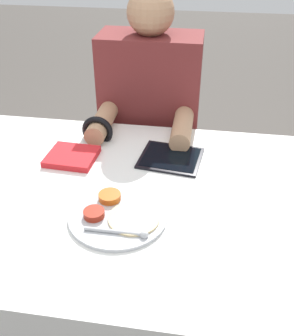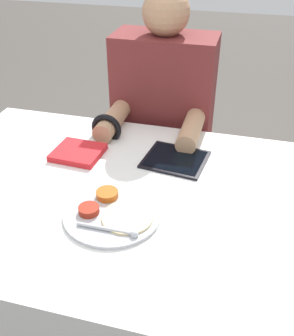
{
  "view_description": "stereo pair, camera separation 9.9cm",
  "coord_description": "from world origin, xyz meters",
  "px_view_note": "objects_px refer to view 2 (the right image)",
  "views": [
    {
      "loc": [
        0.24,
        -0.88,
        1.41
      ],
      "look_at": [
        0.1,
        0.05,
        0.79
      ],
      "focal_mm": 42.0,
      "sensor_mm": 36.0,
      "label": 1
    },
    {
      "loc": [
        0.34,
        -0.86,
        1.41
      ],
      "look_at": [
        0.1,
        0.05,
        0.79
      ],
      "focal_mm": 42.0,
      "sensor_mm": 36.0,
      "label": 2
    }
  ],
  "objects_px": {
    "red_notebook": "(78,153)",
    "tablet_device": "(175,159)",
    "thali_tray": "(113,213)",
    "person_diner": "(162,148)"
  },
  "relations": [
    {
      "from": "red_notebook",
      "to": "tablet_device",
      "type": "bearing_deg",
      "value": 8.97
    },
    {
      "from": "thali_tray",
      "to": "red_notebook",
      "type": "bearing_deg",
      "value": 128.94
    },
    {
      "from": "person_diner",
      "to": "tablet_device",
      "type": "bearing_deg",
      "value": -71.08
    },
    {
      "from": "tablet_device",
      "to": "person_diner",
      "type": "bearing_deg",
      "value": 108.92
    },
    {
      "from": "thali_tray",
      "to": "tablet_device",
      "type": "relative_size",
      "value": 1.22
    },
    {
      "from": "tablet_device",
      "to": "person_diner",
      "type": "xyz_separation_m",
      "value": [
        -0.12,
        0.35,
        -0.18
      ]
    },
    {
      "from": "red_notebook",
      "to": "tablet_device",
      "type": "height_order",
      "value": "red_notebook"
    },
    {
      "from": "thali_tray",
      "to": "red_notebook",
      "type": "relative_size",
      "value": 1.62
    },
    {
      "from": "red_notebook",
      "to": "tablet_device",
      "type": "xyz_separation_m",
      "value": [
        0.32,
        0.05,
        -0.0
      ]
    },
    {
      "from": "thali_tray",
      "to": "person_diner",
      "type": "distance_m",
      "value": 0.69
    }
  ]
}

